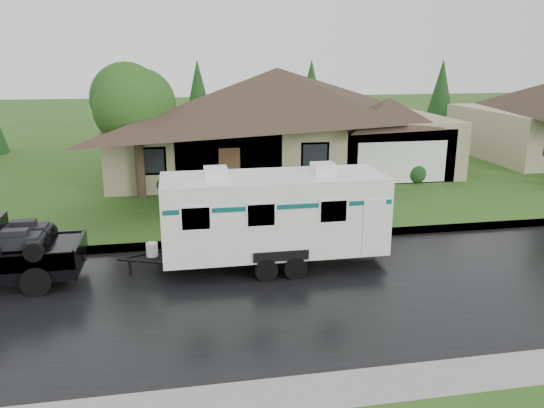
{
  "coord_description": "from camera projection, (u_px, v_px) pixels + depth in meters",
  "views": [
    {
      "loc": [
        -3.65,
        -15.38,
        6.44
      ],
      "look_at": [
        -0.49,
        2.0,
        1.45
      ],
      "focal_mm": 35.0,
      "sensor_mm": 36.0,
      "label": 1
    }
  ],
  "objects": [
    {
      "name": "ground",
      "position": [
        298.0,
        263.0,
        16.94
      ],
      "size": [
        140.0,
        140.0,
        0.0
      ],
      "primitive_type": "plane",
      "color": "#2E551A",
      "rests_on": "ground"
    },
    {
      "name": "road",
      "position": [
        314.0,
        290.0,
        15.05
      ],
      "size": [
        140.0,
        8.0,
        0.01
      ],
      "primitive_type": "cube",
      "color": "black",
      "rests_on": "ground"
    },
    {
      "name": "curb",
      "position": [
        284.0,
        238.0,
        19.05
      ],
      "size": [
        140.0,
        0.5,
        0.15
      ],
      "primitive_type": "cube",
      "color": "gray",
      "rests_on": "ground"
    },
    {
      "name": "lawn",
      "position": [
        240.0,
        167.0,
        31.12
      ],
      "size": [
        140.0,
        26.0,
        0.15
      ],
      "primitive_type": "cube",
      "color": "#2E551A",
      "rests_on": "ground"
    },
    {
      "name": "house_main",
      "position": [
        283.0,
        108.0,
        29.46
      ],
      "size": [
        19.44,
        10.8,
        6.9
      ],
      "color": "tan",
      "rests_on": "lawn"
    },
    {
      "name": "tree_left_green",
      "position": [
        136.0,
        104.0,
        23.05
      ],
      "size": [
        3.67,
        3.67,
        6.08
      ],
      "color": "#382B1E",
      "rests_on": "lawn"
    },
    {
      "name": "shrub_row",
      "position": [
        295.0,
        177.0,
        25.92
      ],
      "size": [
        13.6,
        1.0,
        1.0
      ],
      "color": "#143814",
      "rests_on": "lawn"
    },
    {
      "name": "travel_trailer",
      "position": [
        274.0,
        213.0,
        16.35
      ],
      "size": [
        7.19,
        2.53,
        3.22
      ],
      "color": "white",
      "rests_on": "ground"
    }
  ]
}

